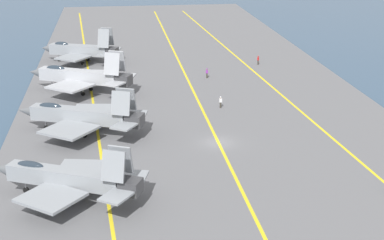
# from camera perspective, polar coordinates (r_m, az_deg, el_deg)

# --- Properties ---
(ground_plane) EXTENTS (2000.00, 2000.00, 0.00)m
(ground_plane) POSITION_cam_1_polar(r_m,az_deg,el_deg) (72.01, 2.56, -2.48)
(ground_plane) COLOR #334C66
(carrier_deck) EXTENTS (227.09, 52.01, 0.40)m
(carrier_deck) POSITION_cam_1_polar(r_m,az_deg,el_deg) (71.93, 2.56, -2.33)
(carrier_deck) COLOR slate
(carrier_deck) RESTS_ON ground
(deck_stripe_foul_line) EXTENTS (204.02, 12.85, 0.01)m
(deck_stripe_foul_line) POSITION_cam_1_polar(r_m,az_deg,el_deg) (75.63, 13.29, -1.58)
(deck_stripe_foul_line) COLOR yellow
(deck_stripe_foul_line) RESTS_ON carrier_deck
(deck_stripe_centerline) EXTENTS (204.38, 0.36, 0.01)m
(deck_stripe_centerline) POSITION_cam_1_polar(r_m,az_deg,el_deg) (71.86, 2.57, -2.18)
(deck_stripe_centerline) COLOR yellow
(deck_stripe_centerline) RESTS_ON carrier_deck
(deck_stripe_edge_line) EXTENTS (203.96, 13.83, 0.01)m
(deck_stripe_edge_line) POSITION_cam_1_polar(r_m,az_deg,el_deg) (70.83, -8.91, -2.74)
(deck_stripe_edge_line) COLOR yellow
(deck_stripe_edge_line) RESTS_ON carrier_deck
(parked_jet_second) EXTENTS (12.14, 15.85, 6.03)m
(parked_jet_second) POSITION_cam_1_polar(r_m,az_deg,el_deg) (58.28, -11.99, -5.51)
(parked_jet_second) COLOR gray
(parked_jet_second) RESTS_ON carrier_deck
(parked_jet_third) EXTENTS (13.61, 16.96, 6.23)m
(parked_jet_third) POSITION_cam_1_polar(r_m,az_deg,el_deg) (75.19, -10.70, 0.42)
(parked_jet_third) COLOR gray
(parked_jet_third) RESTS_ON carrier_deck
(parked_jet_fourth) EXTENTS (13.17, 17.17, 6.92)m
(parked_jet_fourth) POSITION_cam_1_polar(r_m,az_deg,el_deg) (92.55, -10.76, 4.20)
(parked_jet_fourth) COLOR #A8AAAF
(parked_jet_fourth) RESTS_ON carrier_deck
(parked_jet_fifth) EXTENTS (12.44, 15.29, 6.70)m
(parked_jet_fifth) POSITION_cam_1_polar(r_m,az_deg,el_deg) (111.87, -10.78, 6.68)
(parked_jet_fifth) COLOR gray
(parked_jet_fifth) RESTS_ON carrier_deck
(crew_purple_vest) EXTENTS (0.32, 0.42, 1.71)m
(crew_purple_vest) POSITION_cam_1_polar(r_m,az_deg,el_deg) (99.75, 1.46, 4.61)
(crew_purple_vest) COLOR #383328
(crew_purple_vest) RESTS_ON carrier_deck
(crew_red_vest) EXTENTS (0.46, 0.40, 1.67)m
(crew_red_vest) POSITION_cam_1_polar(r_m,az_deg,el_deg) (109.49, 6.43, 5.83)
(crew_red_vest) COLOR #383328
(crew_red_vest) RESTS_ON carrier_deck
(crew_white_vest) EXTENTS (0.28, 0.39, 1.71)m
(crew_white_vest) POSITION_cam_1_polar(r_m,az_deg,el_deg) (84.31, 2.79, 1.80)
(crew_white_vest) COLOR #383328
(crew_white_vest) RESTS_ON carrier_deck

